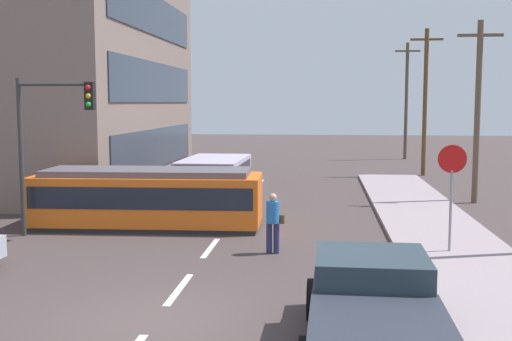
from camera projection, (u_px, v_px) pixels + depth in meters
name	position (u px, v px, depth m)	size (l,w,h in m)	color
ground_plane	(231.00, 222.00, 21.91)	(120.00, 120.00, 0.00)	#473A39
sidewalk_curb_right	(455.00, 252.00, 17.25)	(3.20, 36.00, 0.14)	gray
lane_stripe_1	(179.00, 289.00, 14.00)	(0.16, 2.40, 0.01)	silver
lane_stripe_2	(210.00, 248.00, 17.95)	(0.16, 2.40, 0.01)	silver
lane_stripe_3	(247.00, 200.00, 26.73)	(0.16, 2.40, 0.01)	silver
lane_stripe_4	(260.00, 183.00, 32.66)	(0.16, 2.40, 0.01)	silver
streetcar_tram	(148.00, 197.00, 20.95)	(7.58, 2.80, 1.95)	orange
city_bus	(214.00, 176.00, 27.11)	(2.65, 5.08, 1.75)	#B5AAC5
pedestrian_crossing	(273.00, 220.00, 17.24)	(0.51, 0.36, 1.67)	navy
pickup_truck_parked	(373.00, 306.00, 10.38)	(2.34, 5.03, 1.55)	#2B2F3B
parked_sedan_mid	(109.00, 191.00, 25.19)	(2.03, 4.23, 1.19)	#3B512E
stop_sign	(452.00, 176.00, 16.84)	(0.76, 0.07, 2.88)	gray
traffic_light_mast	(50.00, 127.00, 19.17)	(2.46, 0.33, 4.89)	#333333
utility_pole_mid	(478.00, 108.00, 25.65)	(1.80, 0.24, 7.44)	brown
utility_pole_far	(425.00, 100.00, 35.44)	(1.80, 0.24, 8.25)	brown
utility_pole_distant	(406.00, 99.00, 45.79)	(1.80, 0.24, 8.44)	brown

